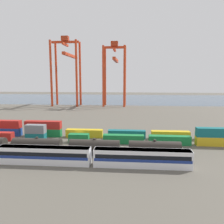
{
  "coord_description": "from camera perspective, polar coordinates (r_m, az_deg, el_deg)",
  "views": [
    {
      "loc": [
        17.09,
        -72.0,
        19.22
      ],
      "look_at": [
        9.2,
        17.41,
        6.13
      ],
      "focal_mm": 36.92,
      "sensor_mm": 36.0,
      "label": 1
    }
  ],
  "objects": [
    {
      "name": "ground_plane",
      "position": [
        114.92,
        -3.58,
        -1.34
      ],
      "size": [
        420.0,
        420.0,
        0.0
      ],
      "primitive_type": "plane",
      "color": "#5B564C"
    },
    {
      "name": "harbour_water",
      "position": [
        221.0,
        0.59,
        3.31
      ],
      "size": [
        400.0,
        110.0,
        0.01
      ],
      "primitive_type": "cube",
      "color": "#384C60",
      "rests_on": "ground_plane"
    },
    {
      "name": "passenger_train",
      "position": [
        55.3,
        -16.46,
        -10.04
      ],
      "size": [
        65.44,
        3.14,
        3.9
      ],
      "color": "silver",
      "rests_on": "ground_plane"
    },
    {
      "name": "freight_tank_row",
      "position": [
        60.97,
        -11.44,
        -8.3
      ],
      "size": [
        58.03,
        2.77,
        4.23
      ],
      "color": "#232326",
      "rests_on": "ground_plane"
    },
    {
      "name": "shipping_container_1",
      "position": [
        75.22,
        -18.32,
        -5.91
      ],
      "size": [
        6.04,
        2.44,
        2.6
      ],
      "primitive_type": "cube",
      "color": "#146066",
      "rests_on": "ground_plane"
    },
    {
      "name": "shipping_container_2",
      "position": [
        74.64,
        -18.41,
        -3.98
      ],
      "size": [
        6.04,
        2.44,
        2.6
      ],
      "primitive_type": "cube",
      "color": "slate",
      "rests_on": "shipping_container_1"
    },
    {
      "name": "shipping_container_3",
      "position": [
        71.01,
        -8.18,
        -6.41
      ],
      "size": [
        6.04,
        2.44,
        2.6
      ],
      "primitive_type": "cube",
      "color": "#197538",
      "rests_on": "ground_plane"
    },
    {
      "name": "shipping_container_4",
      "position": [
        69.23,
        2.86,
        -6.71
      ],
      "size": [
        12.1,
        2.44,
        2.6
      ],
      "primitive_type": "cube",
      "color": "#197538",
      "rests_on": "ground_plane"
    },
    {
      "name": "shipping_container_5",
      "position": [
        70.07,
        14.07,
        -6.77
      ],
      "size": [
        12.1,
        2.44,
        2.6
      ],
      "primitive_type": "cube",
      "color": "#197538",
      "rests_on": "ground_plane"
    },
    {
      "name": "shipping_container_6",
      "position": [
        73.43,
        24.62,
        -6.6
      ],
      "size": [
        12.1,
        2.44,
        2.6
      ],
      "primitive_type": "cube",
      "color": "gold",
      "rests_on": "ground_plane"
    },
    {
      "name": "shipping_container_7",
      "position": [
        72.84,
        24.74,
        -4.62
      ],
      "size": [
        12.1,
        2.44,
        2.6
      ],
      "primitive_type": "cube",
      "color": "#146066",
      "rests_on": "shipping_container_6"
    },
    {
      "name": "shipping_container_8",
      "position": [
        86.91,
        -25.22,
        -4.41
      ],
      "size": [
        12.1,
        2.44,
        2.6
      ],
      "primitive_type": "cube",
      "color": "#1C4299",
      "rests_on": "ground_plane"
    },
    {
      "name": "shipping_container_9",
      "position": [
        86.41,
        -25.33,
        -2.72
      ],
      "size": [
        12.1,
        2.44,
        2.6
      ],
      "primitive_type": "cube",
      "color": "#AD211C",
      "rests_on": "shipping_container_8"
    },
    {
      "name": "shipping_container_10",
      "position": [
        80.83,
        -16.61,
        -4.86
      ],
      "size": [
        12.1,
        2.44,
        2.6
      ],
      "primitive_type": "cube",
      "color": "#197538",
      "rests_on": "ground_plane"
    },
    {
      "name": "shipping_container_11",
      "position": [
        80.29,
        -16.69,
        -3.06
      ],
      "size": [
        12.1,
        2.44,
        2.6
      ],
      "primitive_type": "cube",
      "color": "#AD211C",
      "rests_on": "shipping_container_10"
    },
    {
      "name": "shipping_container_12",
      "position": [
        76.83,
        -6.85,
        -5.25
      ],
      "size": [
        12.1,
        2.44,
        2.6
      ],
      "primitive_type": "cube",
      "color": "gold",
      "rests_on": "ground_plane"
    },
    {
      "name": "shipping_container_13",
      "position": [
        75.25,
        3.66,
        -5.5
      ],
      "size": [
        12.1,
        2.44,
        2.6
      ],
      "primitive_type": "cube",
      "color": "#146066",
      "rests_on": "ground_plane"
    },
    {
      "name": "shipping_container_14",
      "position": [
        76.23,
        14.25,
        -5.56
      ],
      "size": [
        12.1,
        2.44,
        2.6
      ],
      "primitive_type": "cube",
      "color": "gold",
      "rests_on": "ground_plane"
    },
    {
      "name": "shipping_container_15",
      "position": [
        79.68,
        24.25,
        -5.45
      ],
      "size": [
        12.1,
        2.44,
        2.6
      ],
      "primitive_type": "cube",
      "color": "#197538",
      "rests_on": "ground_plane"
    },
    {
      "name": "gantry_crane_west",
      "position": [
        171.16,
        -11.11,
        11.65
      ],
      "size": [
        19.42,
        37.91,
        48.27
      ],
      "color": "red",
      "rests_on": "ground_plane"
    },
    {
      "name": "gantry_crane_central",
      "position": [
        164.5,
        0.68,
        11.0
      ],
      "size": [
        15.9,
        33.42,
        44.28
      ],
      "color": "red",
      "rests_on": "ground_plane"
    }
  ]
}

